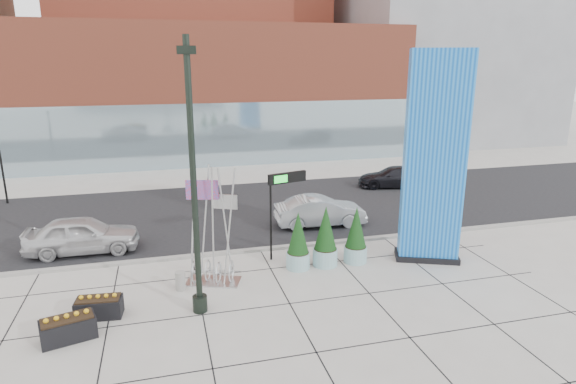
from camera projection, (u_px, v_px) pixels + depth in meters
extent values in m
plane|color=#9E9991|center=(256.00, 294.00, 17.43)|extent=(160.00, 160.00, 0.00)
cube|color=black|center=(221.00, 212.00, 26.74)|extent=(80.00, 12.00, 0.02)
cube|color=gray|center=(238.00, 252.00, 21.14)|extent=(80.00, 0.30, 0.12)
cube|color=#AF4B33|center=(205.00, 92.00, 41.38)|extent=(34.00, 10.00, 11.00)
cube|color=#8CA5B2|center=(213.00, 135.00, 37.70)|extent=(34.00, 0.60, 5.00)
cube|color=slate|center=(436.00, 52.00, 51.29)|extent=(20.00, 18.00, 18.00)
cube|color=blue|center=(434.00, 159.00, 19.38)|extent=(2.58, 1.81, 8.64)
cube|color=black|center=(426.00, 256.00, 20.49)|extent=(2.84, 2.06, 0.24)
cylinder|color=black|center=(194.00, 183.00, 15.07)|extent=(0.20, 0.20, 8.92)
cylinder|color=black|center=(200.00, 303.00, 16.18)|extent=(0.49, 0.49, 0.56)
cube|color=black|center=(186.00, 50.00, 14.01)|extent=(0.58, 0.30, 0.25)
cube|color=silver|center=(214.00, 281.00, 18.37)|extent=(2.23, 1.62, 0.05)
cylinder|color=silver|center=(194.00, 229.00, 17.44)|extent=(0.08, 0.08, 4.56)
cylinder|color=silver|center=(203.00, 225.00, 17.83)|extent=(0.08, 0.08, 4.56)
cylinder|color=silver|center=(214.00, 226.00, 17.71)|extent=(0.08, 0.08, 4.56)
cylinder|color=silver|center=(224.00, 223.00, 18.07)|extent=(0.08, 0.08, 4.56)
cylinder|color=silver|center=(232.00, 226.00, 17.74)|extent=(0.08, 0.08, 4.56)
torus|color=silver|center=(195.00, 274.00, 18.01)|extent=(0.34, 0.80, 0.83)
torus|color=silver|center=(207.00, 271.00, 18.29)|extent=(0.34, 0.80, 0.83)
torus|color=silver|center=(219.00, 272.00, 18.23)|extent=(0.34, 0.80, 0.83)
torus|color=silver|center=(231.00, 269.00, 18.51)|extent=(0.34, 0.80, 0.83)
cube|color=red|center=(202.00, 191.00, 17.34)|extent=(1.16, 0.36, 0.73)
cube|color=silver|center=(225.00, 200.00, 17.75)|extent=(0.84, 0.43, 0.55)
cylinder|color=gray|center=(180.00, 281.00, 17.67)|extent=(0.37, 0.37, 0.71)
cylinder|color=black|center=(271.00, 219.00, 19.97)|extent=(0.09, 0.09, 3.66)
cube|color=black|center=(289.00, 179.00, 19.72)|extent=(1.73, 0.60, 0.44)
cube|color=#19D833|center=(281.00, 180.00, 19.55)|extent=(0.59, 0.18, 0.31)
cylinder|color=#8BB6BB|center=(355.00, 254.00, 20.15)|extent=(0.96, 0.96, 0.68)
cylinder|color=black|center=(356.00, 247.00, 20.06)|extent=(0.89, 0.89, 0.06)
cone|color=black|center=(356.00, 227.00, 19.83)|extent=(0.87, 0.87, 1.74)
cylinder|color=#8BB6BB|center=(325.00, 257.00, 19.82)|extent=(1.02, 1.02, 0.71)
cylinder|color=black|center=(325.00, 249.00, 19.72)|extent=(0.94, 0.94, 0.06)
cone|color=black|center=(326.00, 228.00, 19.48)|extent=(0.92, 0.92, 1.84)
cylinder|color=#8BB6BB|center=(298.00, 260.00, 19.53)|extent=(0.96, 0.96, 0.67)
cylinder|color=black|center=(298.00, 253.00, 19.45)|extent=(0.88, 0.88, 0.06)
cone|color=black|center=(298.00, 233.00, 19.22)|extent=(0.86, 0.86, 1.73)
cube|color=black|center=(99.00, 308.00, 15.83)|extent=(1.52, 0.87, 0.63)
cube|color=black|center=(98.00, 299.00, 15.74)|extent=(1.41, 0.76, 0.06)
cube|color=black|center=(68.00, 329.00, 14.53)|extent=(1.72, 1.18, 0.67)
cube|color=black|center=(67.00, 319.00, 14.43)|extent=(1.58, 1.04, 0.07)
imported|color=silver|center=(82.00, 235.00, 21.00)|extent=(4.79, 2.02, 1.62)
imported|color=#ACB0B4|center=(320.00, 211.00, 24.44)|extent=(4.66, 1.82, 1.51)
imported|color=black|center=(394.00, 177.00, 31.96)|extent=(4.98, 2.98, 1.35)
cylinder|color=black|center=(4.00, 177.00, 28.02)|extent=(0.12, 0.12, 3.20)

